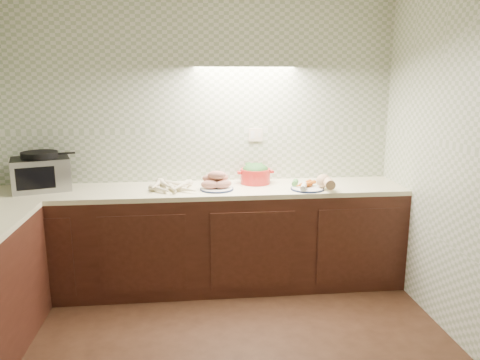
{
  "coord_description": "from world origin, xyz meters",
  "views": [
    {
      "loc": [
        -0.05,
        -2.44,
        1.85
      ],
      "look_at": [
        0.35,
        1.25,
        1.02
      ],
      "focal_mm": 35.0,
      "sensor_mm": 36.0,
      "label": 1
    }
  ],
  "objects": [
    {
      "name": "sweet_potato_plate",
      "position": [
        0.17,
        1.43,
        0.96
      ],
      "size": [
        0.29,
        0.29,
        0.17
      ],
      "rotation": [
        0.0,
        0.0,
        0.13
      ],
      "color": "#10193A",
      "rests_on": "counter"
    },
    {
      "name": "room",
      "position": [
        0.0,
        0.0,
        1.63
      ],
      "size": [
        3.6,
        3.6,
        2.6
      ],
      "color": "black",
      "rests_on": "ground"
    },
    {
      "name": "veg_plate",
      "position": [
        1.0,
        1.35,
        0.95
      ],
      "size": [
        0.37,
        0.31,
        0.13
      ],
      "rotation": [
        0.0,
        0.0,
        -0.25
      ],
      "color": "#10193A",
      "rests_on": "counter"
    },
    {
      "name": "onion_bowl",
      "position": [
        0.16,
        1.62,
        0.94
      ],
      "size": [
        0.15,
        0.15,
        0.12
      ],
      "color": "black",
      "rests_on": "counter"
    },
    {
      "name": "counter",
      "position": [
        -0.68,
        0.68,
        0.45
      ],
      "size": [
        3.6,
        3.6,
        0.9
      ],
      "color": "black",
      "rests_on": "ground"
    },
    {
      "name": "dutch_oven",
      "position": [
        0.53,
        1.63,
        0.99
      ],
      "size": [
        0.33,
        0.28,
        0.19
      ],
      "rotation": [
        0.0,
        0.0,
        0.07
      ],
      "color": "red",
      "rests_on": "counter"
    },
    {
      "name": "parsnip_pile",
      "position": [
        -0.21,
        1.49,
        0.94
      ],
      "size": [
        0.44,
        0.47,
        0.09
      ],
      "color": "beige",
      "rests_on": "counter"
    },
    {
      "name": "toaster_oven",
      "position": [
        -1.31,
        1.59,
        1.05
      ],
      "size": [
        0.54,
        0.47,
        0.32
      ],
      "rotation": [
        0.0,
        0.0,
        0.31
      ],
      "color": "black",
      "rests_on": "counter"
    }
  ]
}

